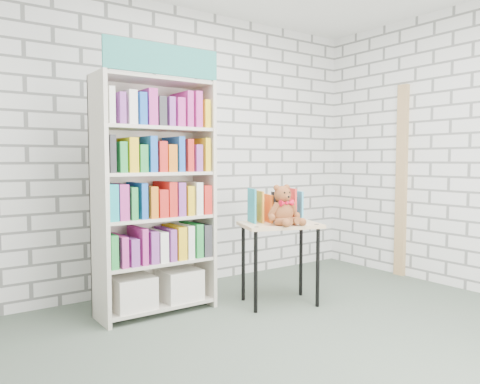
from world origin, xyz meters
TOP-DOWN VIEW (x-y plane):
  - ground at (0.00, 0.00)m, footprint 4.50×4.50m
  - room_shell at (0.00, 0.00)m, footprint 4.52×4.02m
  - bookshelf at (-0.54, 1.36)m, footprint 0.98×0.38m
  - display_table at (0.46, 0.93)m, footprint 0.79×0.66m
  - table_books at (0.50, 1.04)m, footprint 0.51×0.35m
  - teddy_bear at (0.42, 0.84)m, footprint 0.32×0.30m
  - door_trim at (2.23, 0.95)m, footprint 0.05×0.12m

SIDE VIEW (x-z plane):
  - ground at x=0.00m, z-range 0.00..0.00m
  - display_table at x=0.46m, z-range 0.26..0.98m
  - teddy_bear at x=0.42m, z-range 0.69..1.04m
  - table_books at x=0.50m, z-range 0.72..1.00m
  - bookshelf at x=-0.54m, z-range -0.10..2.09m
  - door_trim at x=2.23m, z-range 0.00..2.10m
  - room_shell at x=0.00m, z-range 0.38..3.19m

